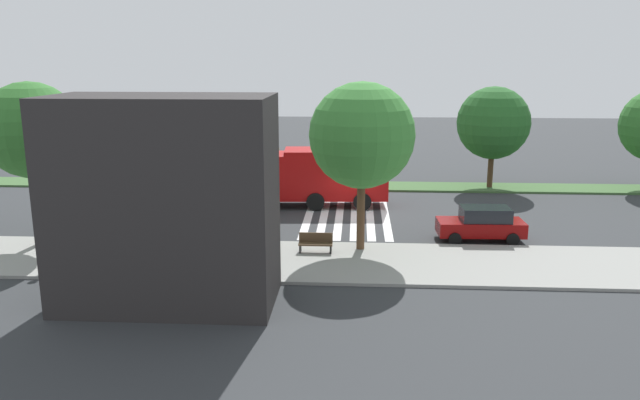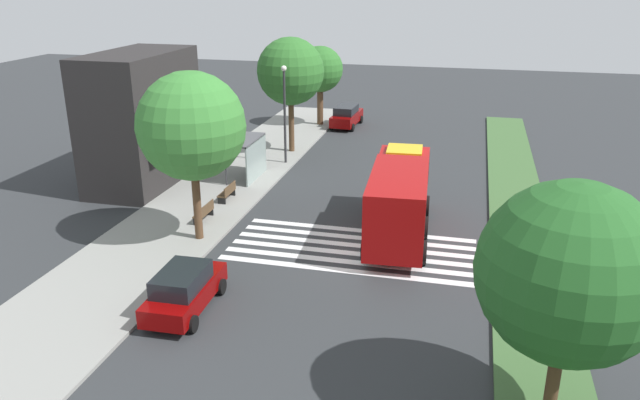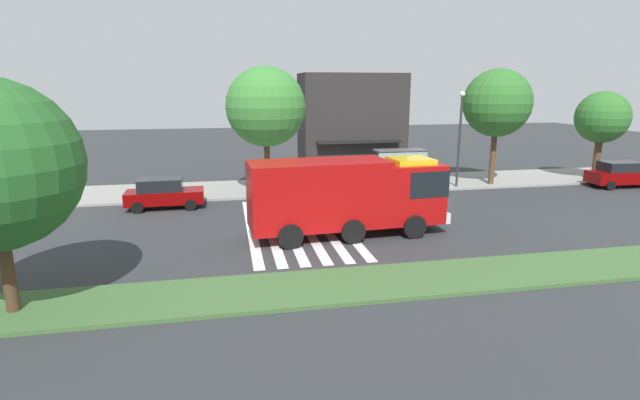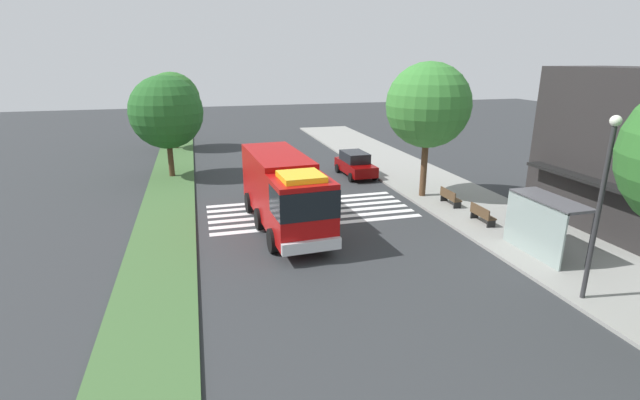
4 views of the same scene
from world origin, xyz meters
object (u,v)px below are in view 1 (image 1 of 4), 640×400
(parked_car_west, at_px, (482,224))
(sidewalk_tree_center, at_px, (31,130))
(fire_truck, at_px, (310,174))
(street_lamp, at_px, (96,167))
(median_tree_west, at_px, (493,123))
(bench_near_shelter, at_px, (250,241))
(sidewalk_tree_far_west, at_px, (362,136))
(bus_stop_shelter, at_px, (165,214))
(bench_west_of_shelter, at_px, (316,243))

(parked_car_west, xyz_separation_m, sidewalk_tree_center, (21.89, 2.20, 4.84))
(fire_truck, relative_size, sidewalk_tree_center, 1.19)
(street_lamp, height_order, median_tree_west, median_tree_west)
(bench_near_shelter, relative_size, sidewalk_tree_center, 0.20)
(fire_truck, xyz_separation_m, sidewalk_tree_far_west, (-3.12, 9.16, 3.57))
(bus_stop_shelter, relative_size, sidewalk_tree_center, 0.44)
(fire_truck, height_order, bench_near_shelter, fire_truck)
(bench_west_of_shelter, height_order, street_lamp, street_lamp)
(street_lamp, height_order, sidewalk_tree_center, sidewalk_tree_center)
(bench_near_shelter, xyz_separation_m, sidewalk_tree_far_west, (-5.25, -0.65, 5.01))
(fire_truck, xyz_separation_m, bench_west_of_shelter, (-1.01, 9.80, -1.44))
(parked_car_west, bearing_deg, bench_near_shelter, 12.37)
(bus_stop_shelter, relative_size, bench_near_shelter, 2.19)
(parked_car_west, distance_m, sidewalk_tree_far_west, 8.06)
(bus_stop_shelter, bearing_deg, street_lamp, -16.34)
(parked_car_west, distance_m, street_lamp, 19.40)
(bus_stop_shelter, xyz_separation_m, bench_west_of_shelter, (-7.14, -0.03, -1.30))
(parked_car_west, bearing_deg, sidewalk_tree_center, 4.11)
(fire_truck, relative_size, bench_near_shelter, 5.86)
(bench_near_shelter, relative_size, median_tree_west, 0.23)
(bus_stop_shelter, height_order, median_tree_west, median_tree_west)
(fire_truck, bearing_deg, bench_west_of_shelter, 92.49)
(median_tree_west, bearing_deg, sidewalk_tree_center, 31.14)
(sidewalk_tree_center, bearing_deg, bench_near_shelter, 176.47)
(sidewalk_tree_far_west, bearing_deg, bench_west_of_shelter, 17.00)
(sidewalk_tree_far_west, height_order, sidewalk_tree_center, sidewalk_tree_far_west)
(fire_truck, bearing_deg, median_tree_west, -157.81)
(bus_stop_shelter, distance_m, bench_near_shelter, 4.20)
(fire_truck, bearing_deg, sidewalk_tree_center, 32.58)
(sidewalk_tree_far_west, bearing_deg, sidewalk_tree_center, 0.00)
(bench_near_shelter, distance_m, bench_west_of_shelter, 3.14)
(fire_truck, height_order, street_lamp, street_lamp)
(bench_west_of_shelter, xyz_separation_m, sidewalk_tree_far_west, (-2.11, -0.65, 5.01))
(sidewalk_tree_far_west, distance_m, sidewalk_tree_center, 15.73)
(parked_car_west, bearing_deg, fire_truck, -38.47)
(fire_truck, xyz_separation_m, sidewalk_tree_center, (12.61, 9.16, 3.70))
(bench_west_of_shelter, bearing_deg, fire_truck, -84.11)
(fire_truck, relative_size, median_tree_west, 1.33)
(fire_truck, bearing_deg, bench_near_shelter, 74.35)
(bench_near_shelter, bearing_deg, sidewalk_tree_center, -3.53)
(bench_near_shelter, bearing_deg, sidewalk_tree_far_west, -172.99)
(bus_stop_shelter, xyz_separation_m, street_lamp, (3.67, -1.07, 2.01))
(parked_car_west, distance_m, bench_near_shelter, 11.76)
(parked_car_west, bearing_deg, sidewalk_tree_far_west, 18.03)
(street_lamp, bearing_deg, bench_west_of_shelter, 174.47)
(bench_west_of_shelter, distance_m, sidewalk_tree_center, 14.57)
(sidewalk_tree_far_west, bearing_deg, fire_truck, -71.17)
(parked_car_west, bearing_deg, street_lamp, 3.76)
(fire_truck, height_order, sidewalk_tree_center, sidewalk_tree_center)
(fire_truck, distance_m, bus_stop_shelter, 11.58)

